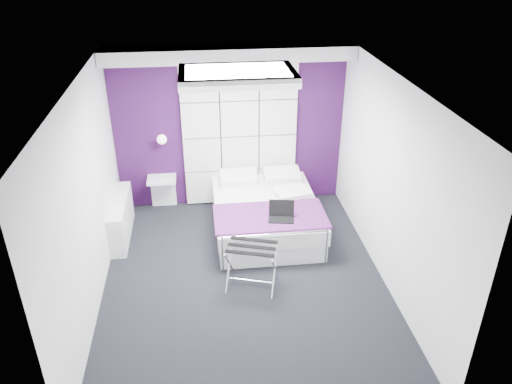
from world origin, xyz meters
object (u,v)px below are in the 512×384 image
at_px(bed, 265,214).
at_px(laptop, 281,214).
at_px(luggage_rack, 252,266).
at_px(nightstand, 162,179).
at_px(radiator, 121,218).
at_px(wall_lamp, 162,138).

distance_m(bed, laptop, 0.63).
bearing_deg(luggage_rack, nightstand, 137.45).
relative_size(radiator, luggage_rack, 1.99).
bearing_deg(nightstand, wall_lamp, 32.94).
bearing_deg(wall_lamp, nightstand, -147.06).
bearing_deg(wall_lamp, radiator, -130.10).
bearing_deg(wall_lamp, luggage_rack, -61.99).
bearing_deg(laptop, nightstand, 151.65).
relative_size(nightstand, laptop, 1.29).
relative_size(wall_lamp, laptop, 0.43).
relative_size(bed, luggage_rack, 3.11).
xyz_separation_m(radiator, nightstand, (0.58, 0.72, 0.25)).
relative_size(wall_lamp, bed, 0.08).
xyz_separation_m(wall_lamp, luggage_rack, (1.14, -2.14, -0.92)).
bearing_deg(laptop, wall_lamp, 149.78).
height_order(nightstand, laptop, laptop).
bearing_deg(radiator, laptop, -15.73).
distance_m(wall_lamp, luggage_rack, 2.59).
relative_size(wall_lamp, radiator, 0.12).
xyz_separation_m(radiator, laptop, (2.26, -0.64, 0.29)).
bearing_deg(laptop, radiator, 174.82).
distance_m(wall_lamp, radiator, 1.35).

